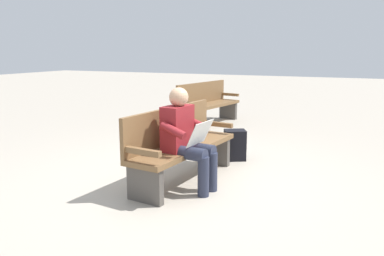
{
  "coord_description": "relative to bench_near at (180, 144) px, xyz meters",
  "views": [
    {
      "loc": [
        4.07,
        1.9,
        1.59
      ],
      "look_at": [
        0.12,
        0.15,
        0.7
      ],
      "focal_mm": 35.53,
      "sensor_mm": 36.0,
      "label": 1
    }
  ],
  "objects": [
    {
      "name": "bench_far",
      "position": [
        -3.57,
        -1.06,
        0.0
      ],
      "size": [
        1.86,
        0.82,
        0.9
      ],
      "rotation": [
        0.0,
        0.0,
        -0.2
      ],
      "color": "brown",
      "rests_on": "ground"
    },
    {
      "name": "bench_near",
      "position": [
        0.0,
        0.0,
        0.0
      ],
      "size": [
        1.84,
        0.69,
        0.9
      ],
      "rotation": [
        0.0,
        0.0,
        -0.12
      ],
      "color": "brown",
      "rests_on": "ground"
    },
    {
      "name": "ground_plane",
      "position": [
        0.01,
        0.07,
        -0.46
      ],
      "size": [
        40.0,
        40.0,
        0.0
      ],
      "primitive_type": "plane",
      "color": "#A89E8E"
    },
    {
      "name": "backpack",
      "position": [
        -1.12,
        0.35,
        -0.24
      ],
      "size": [
        0.36,
        0.37,
        0.45
      ],
      "rotation": [
        0.0,
        0.0,
        2.07
      ],
      "color": "black",
      "rests_on": "ground"
    },
    {
      "name": "person_seated",
      "position": [
        0.26,
        0.2,
        0.17
      ],
      "size": [
        0.6,
        0.6,
        1.18
      ],
      "rotation": [
        0.0,
        0.0,
        -0.12
      ],
      "color": "maroon",
      "rests_on": "ground"
    }
  ]
}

